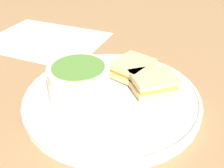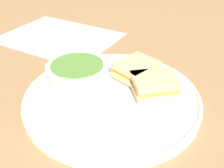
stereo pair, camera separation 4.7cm
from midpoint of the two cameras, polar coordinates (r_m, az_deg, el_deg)
ground_plane at (r=0.49m, az=2.74°, el=-3.89°), size 2.40×2.40×0.00m
plate at (r=0.49m, az=2.77°, el=-2.93°), size 0.32×0.32×0.02m
soup_bowl at (r=0.45m, az=-4.35°, el=0.34°), size 0.10×0.10×0.07m
spoon at (r=0.49m, az=-8.88°, el=-0.85°), size 0.10×0.07×0.01m
sandwich_half_near at (r=0.49m, az=11.96°, el=-0.14°), size 0.10×0.09×0.03m
sandwich_half_far at (r=0.53m, az=7.81°, el=3.17°), size 0.09×0.08×0.03m
menu_sheet at (r=0.77m, az=-9.72°, el=9.97°), size 0.36×0.39×0.00m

